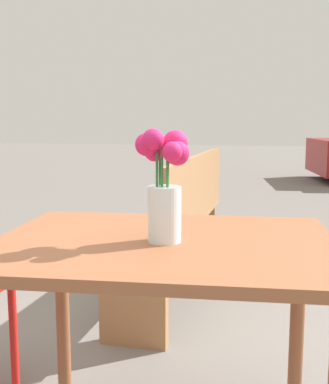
% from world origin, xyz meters
% --- Properties ---
extents(table_front, '(1.03, 0.83, 0.71)m').
position_xyz_m(table_front, '(0.00, 0.00, 0.61)').
color(table_front, brown).
rests_on(table_front, ground_plane).
extents(flower_vase, '(0.15, 0.13, 0.31)m').
position_xyz_m(flower_vase, '(0.00, -0.02, 0.87)').
color(flower_vase, silver).
rests_on(flower_vase, table_front).
extents(bench_middle, '(0.41, 1.65, 0.85)m').
position_xyz_m(bench_middle, '(-0.22, 1.52, 0.46)').
color(bench_middle, '#9E7047').
rests_on(bench_middle, ground_plane).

